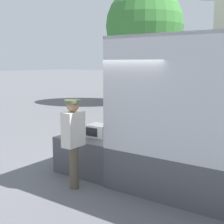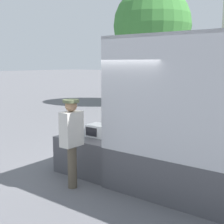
{
  "view_description": "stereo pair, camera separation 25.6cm",
  "coord_description": "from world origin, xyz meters",
  "px_view_note": "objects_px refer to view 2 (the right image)",
  "views": [
    {
      "loc": [
        3.53,
        -5.8,
        2.45
      ],
      "look_at": [
        -0.43,
        -0.2,
        1.36
      ],
      "focal_mm": 50.0,
      "sensor_mm": 36.0,
      "label": 1
    },
    {
      "loc": [
        3.73,
        -5.65,
        2.45
      ],
      "look_at": [
        -0.43,
        -0.2,
        1.36
      ],
      "focal_mm": 50.0,
      "sensor_mm": 36.0,
      "label": 2
    }
  ],
  "objects_px": {
    "portable_generator": "(125,120)",
    "worker_person": "(72,134)",
    "microwave": "(99,130)",
    "street_tree": "(152,26)"
  },
  "relations": [
    {
      "from": "worker_person",
      "to": "portable_generator",
      "type": "bearing_deg",
      "value": 94.08
    },
    {
      "from": "microwave",
      "to": "street_tree",
      "type": "distance_m",
      "value": 12.8
    },
    {
      "from": "microwave",
      "to": "portable_generator",
      "type": "relative_size",
      "value": 0.76
    },
    {
      "from": "microwave",
      "to": "worker_person",
      "type": "distance_m",
      "value": 1.07
    },
    {
      "from": "microwave",
      "to": "worker_person",
      "type": "height_order",
      "value": "worker_person"
    },
    {
      "from": "portable_generator",
      "to": "street_tree",
      "type": "height_order",
      "value": "street_tree"
    },
    {
      "from": "microwave",
      "to": "worker_person",
      "type": "relative_size",
      "value": 0.28
    },
    {
      "from": "worker_person",
      "to": "street_tree",
      "type": "xyz_separation_m",
      "value": [
        -5.35,
        12.18,
        3.51
      ]
    },
    {
      "from": "microwave",
      "to": "street_tree",
      "type": "bearing_deg",
      "value": 114.89
    },
    {
      "from": "portable_generator",
      "to": "worker_person",
      "type": "xyz_separation_m",
      "value": [
        0.14,
        -1.98,
        0.03
      ]
    }
  ]
}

